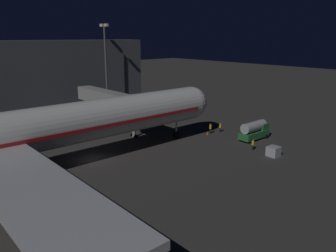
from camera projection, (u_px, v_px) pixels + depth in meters
name	position (u px, v px, depth m)	size (l,w,h in m)	color
ground_plane	(92.00, 160.00, 47.45)	(320.00, 320.00, 0.00)	#383533
jet_bridge	(114.00, 100.00, 60.87)	(20.26, 3.40, 7.22)	#9E9E99
apron_floodlight_mast	(106.00, 63.00, 74.61)	(2.90, 0.50, 19.43)	#59595E
fuel_tanker	(255.00, 130.00, 56.42)	(2.46, 5.99, 3.15)	#287038
baggage_container_near_belt	(274.00, 151.00, 48.78)	(1.60, 1.67, 1.42)	#B7BABF
ground_crew_near_nose_gear	(220.00, 127.00, 60.82)	(0.40, 0.40, 1.65)	black
ground_crew_marshaller_fwd	(253.00, 144.00, 51.24)	(0.40, 0.40, 1.69)	black
ground_crew_by_tug	(210.00, 128.00, 59.90)	(0.40, 0.40, 1.80)	black
traffic_cone_nose_port	(208.00, 133.00, 59.47)	(0.36, 0.36, 0.55)	orange
traffic_cone_nose_starboard	(190.00, 128.00, 62.68)	(0.36, 0.36, 0.55)	orange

